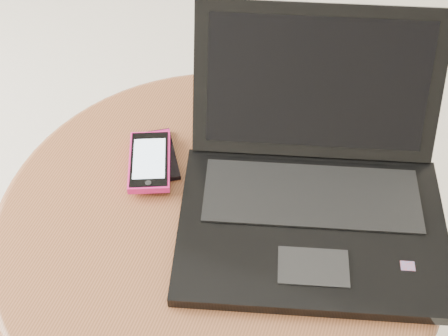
% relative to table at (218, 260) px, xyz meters
% --- Properties ---
extents(table, '(0.65, 0.65, 0.52)m').
position_rel_table_xyz_m(table, '(0.00, 0.00, 0.00)').
color(table, '#5B2B12').
rests_on(table, ground).
extents(laptop, '(0.45, 0.45, 0.22)m').
position_rel_table_xyz_m(laptop, '(0.12, 0.07, 0.15)').
color(laptop, black).
rests_on(laptop, table).
extents(phone_black, '(0.10, 0.11, 0.01)m').
position_rel_table_xyz_m(phone_black, '(-0.13, 0.08, 0.12)').
color(phone_black, black).
rests_on(phone_black, table).
extents(phone_pink, '(0.10, 0.13, 0.01)m').
position_rel_table_xyz_m(phone_pink, '(-0.13, 0.06, 0.13)').
color(phone_pink, '#E31A75').
rests_on(phone_pink, phone_black).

